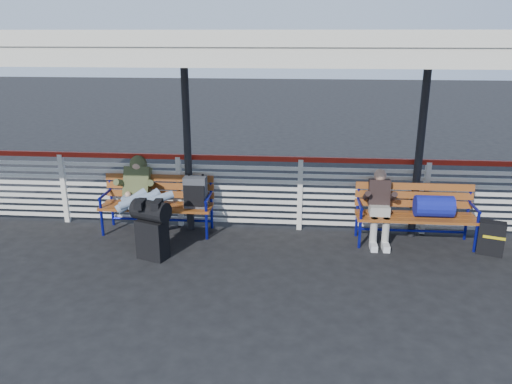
# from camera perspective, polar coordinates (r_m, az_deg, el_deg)

# --- Properties ---
(ground) EXTENTS (60.00, 60.00, 0.00)m
(ground) POSITION_cam_1_polar(r_m,az_deg,el_deg) (6.66, 4.83, -10.37)
(ground) COLOR black
(ground) RESTS_ON ground
(fence) EXTENTS (12.08, 0.08, 1.24)m
(fence) POSITION_cam_1_polar(r_m,az_deg,el_deg) (8.16, 5.05, 0.07)
(fence) COLOR silver
(fence) RESTS_ON ground
(canopy) EXTENTS (12.60, 3.60, 3.16)m
(canopy) POSITION_cam_1_polar(r_m,az_deg,el_deg) (6.74, 5.58, 16.91)
(canopy) COLOR silver
(canopy) RESTS_ON ground
(luggage_stack) EXTENTS (0.60, 0.46, 0.88)m
(luggage_stack) POSITION_cam_1_polar(r_m,az_deg,el_deg) (7.30, -11.84, -3.97)
(luggage_stack) COLOR black
(luggage_stack) RESTS_ON ground
(bench_left) EXTENTS (1.80, 0.56, 0.97)m
(bench_left) POSITION_cam_1_polar(r_m,az_deg,el_deg) (8.16, -9.64, -0.48)
(bench_left) COLOR #92401C
(bench_left) RESTS_ON ground
(bench_right) EXTENTS (1.80, 0.56, 0.92)m
(bench_right) POSITION_cam_1_polar(r_m,az_deg,el_deg) (8.02, 18.63, -1.70)
(bench_right) COLOR #92401C
(bench_right) RESTS_ON ground
(traveler_man) EXTENTS (0.93, 1.59, 0.77)m
(traveler_man) POSITION_cam_1_polar(r_m,az_deg,el_deg) (7.91, -13.02, -0.42)
(traveler_man) COLOR #8298AF
(traveler_man) RESTS_ON ground
(companion_person) EXTENTS (0.32, 0.66, 1.15)m
(companion_person) POSITION_cam_1_polar(r_m,az_deg,el_deg) (7.87, 13.92, -1.57)
(companion_person) COLOR #A9A599
(companion_person) RESTS_ON ground
(suitcase_side) EXTENTS (0.41, 0.32, 0.50)m
(suitcase_side) POSITION_cam_1_polar(r_m,az_deg,el_deg) (8.13, 25.28, -4.78)
(suitcase_side) COLOR black
(suitcase_side) RESTS_ON ground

